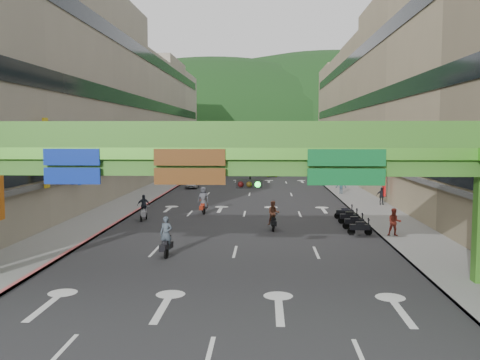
{
  "coord_description": "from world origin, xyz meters",
  "views": [
    {
      "loc": [
        1.64,
        -17.22,
        6.61
      ],
      "look_at": [
        0.0,
        18.0,
        3.5
      ],
      "focal_mm": 40.0,
      "sensor_mm": 36.0,
      "label": 1
    }
  ],
  "objects": [
    {
      "name": "overpass_near",
      "position": [
        0.93,
        5.38,
        5.21
      ],
      "size": [
        28.0,
        12.27,
        7.1
      ],
      "color": "#4C9E2D",
      "rests_on": "ground"
    },
    {
      "name": "curb_left",
      "position": [
        -9.1,
        50.0,
        0.09
      ],
      "size": [
        0.2,
        140.0,
        0.18
      ],
      "primitive_type": "cube",
      "color": "#CC5959",
      "rests_on": "ground"
    },
    {
      "name": "scooter_rider_mid",
      "position": [
        2.24,
        18.78,
        1.04
      ],
      "size": [
        0.84,
        1.6,
        2.02
      ],
      "color": "black",
      "rests_on": "ground"
    },
    {
      "name": "pedestrian_blue",
      "position": [
        9.8,
        40.0,
        0.87
      ],
      "size": [
        0.85,
        0.58,
        1.73
      ],
      "primitive_type": "imported",
      "rotation": [
        0.0,
        0.0,
        3.06
      ],
      "color": "#293F4C",
      "rests_on": "ground"
    },
    {
      "name": "car_silver",
      "position": [
        -7.0,
        46.52,
        0.62
      ],
      "size": [
        1.34,
        3.76,
        1.23
      ],
      "primitive_type": "imported",
      "rotation": [
        0.0,
        0.0,
        0.01
      ],
      "color": "#97989D",
      "rests_on": "ground"
    },
    {
      "name": "building_row_left",
      "position": [
        -18.93,
        50.0,
        9.46
      ],
      "size": [
        12.8,
        95.0,
        19.0
      ],
      "color": "#9E937F",
      "rests_on": "ground"
    },
    {
      "name": "parked_scooter_row",
      "position": [
        7.8,
        20.5,
        0.52
      ],
      "size": [
        1.6,
        7.15,
        1.08
      ],
      "color": "black",
      "rests_on": "ground"
    },
    {
      "name": "pedestrian_red",
      "position": [
        9.8,
        16.39,
        0.87
      ],
      "size": [
        0.9,
        0.74,
        1.74
      ],
      "primitive_type": "imported",
      "rotation": [
        0.0,
        0.0,
        -0.09
      ],
      "color": "#A5382B",
      "rests_on": "ground"
    },
    {
      "name": "scooter_rider_far",
      "position": [
        -3.38,
        26.04,
        1.14
      ],
      "size": [
        1.01,
        1.59,
        2.22
      ],
      "color": "maroon",
      "rests_on": "ground"
    },
    {
      "name": "scooter_rider_near",
      "position": [
        -3.62,
        10.76,
        1.03
      ],
      "size": [
        0.73,
        1.59,
        2.17
      ],
      "color": "black",
      "rests_on": "ground"
    },
    {
      "name": "sidewalk_left",
      "position": [
        -11.0,
        50.0,
        0.07
      ],
      "size": [
        4.0,
        140.0,
        0.15
      ],
      "primitive_type": "cube",
      "color": "gray",
      "rests_on": "ground"
    },
    {
      "name": "car_yellow",
      "position": [
        2.76,
        64.17,
        0.65
      ],
      "size": [
        1.64,
        3.86,
        1.3
      ],
      "primitive_type": "imported",
      "rotation": [
        0.0,
        0.0,
        -0.03
      ],
      "color": "yellow",
      "rests_on": "ground"
    },
    {
      "name": "ground",
      "position": [
        0.0,
        0.0,
        0.0
      ],
      "size": [
        320.0,
        320.0,
        0.0
      ],
      "primitive_type": "plane",
      "color": "black",
      "rests_on": "ground"
    },
    {
      "name": "building_row_right",
      "position": [
        18.93,
        50.0,
        9.46
      ],
      "size": [
        12.8,
        95.0,
        19.0
      ],
      "color": "gray",
      "rests_on": "ground"
    },
    {
      "name": "pedestrian_dark",
      "position": [
        12.2,
        31.29,
        0.79
      ],
      "size": [
        0.94,
        0.43,
        1.57
      ],
      "primitive_type": "imported",
      "rotation": [
        0.0,
        0.0,
        -0.05
      ],
      "color": "black",
      "rests_on": "ground"
    },
    {
      "name": "hill_left",
      "position": [
        -15.0,
        160.0,
        0.0
      ],
      "size": [
        168.0,
        140.0,
        112.0
      ],
      "primitive_type": "ellipsoid",
      "color": "#1C4419",
      "rests_on": "ground"
    },
    {
      "name": "hill_right",
      "position": [
        25.0,
        180.0,
        0.0
      ],
      "size": [
        208.0,
        176.0,
        128.0
      ],
      "primitive_type": "ellipsoid",
      "color": "#1C4419",
      "rests_on": "ground"
    },
    {
      "name": "road_slab",
      "position": [
        0.0,
        50.0,
        0.01
      ],
      "size": [
        18.0,
        140.0,
        0.02
      ],
      "primitive_type": "cube",
      "color": "#28282B",
      "rests_on": "ground"
    },
    {
      "name": "bunting_string",
      "position": [
        0.0,
        30.0,
        5.96
      ],
      "size": [
        26.0,
        0.36,
        0.47
      ],
      "color": "black",
      "rests_on": "ground"
    },
    {
      "name": "scooter_rider_left",
      "position": [
        -7.5,
        22.38,
        0.99
      ],
      "size": [
        1.01,
        1.6,
        1.98
      ],
      "color": "#9897A0",
      "rests_on": "ground"
    },
    {
      "name": "overpass_far",
      "position": [
        0.0,
        65.0,
        5.4
      ],
      "size": [
        28.0,
        2.2,
        7.1
      ],
      "color": "#4C9E2D",
      "rests_on": "ground"
    },
    {
      "name": "sidewalk_right",
      "position": [
        11.0,
        50.0,
        0.07
      ],
      "size": [
        4.0,
        140.0,
        0.15
      ],
      "primitive_type": "cube",
      "color": "gray",
      "rests_on": "ground"
    },
    {
      "name": "curb_right",
      "position": [
        9.1,
        50.0,
        0.09
      ],
      "size": [
        0.2,
        140.0,
        0.18
      ],
      "primitive_type": "cube",
      "color": "gray",
      "rests_on": "ground"
    }
  ]
}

